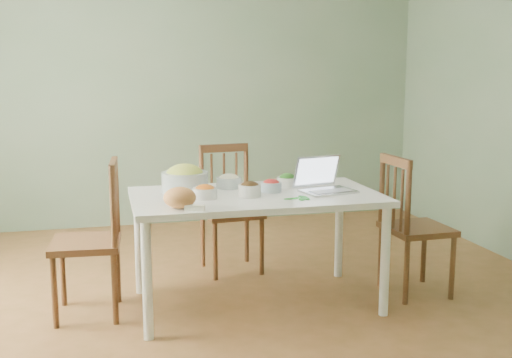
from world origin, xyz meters
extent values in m
cube|color=brown|center=(0.00, 0.00, 0.00)|extent=(5.00, 5.00, 0.00)
cube|color=gray|center=(0.00, 2.50, 1.35)|extent=(5.00, 0.00, 2.70)
cube|color=gray|center=(0.00, -2.50, 1.35)|extent=(5.00, 0.00, 2.70)
ellipsoid|color=#C27A39|center=(-0.36, -0.23, 0.83)|extent=(0.20, 0.20, 0.13)
cube|color=white|center=(-0.29, -0.32, 0.78)|extent=(0.12, 0.07, 0.03)
cylinder|color=#C8AB89|center=(0.49, 0.42, 0.77)|extent=(0.22, 0.22, 0.02)
camera|label=1|loc=(-0.79, -3.81, 1.57)|focal=43.21mm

